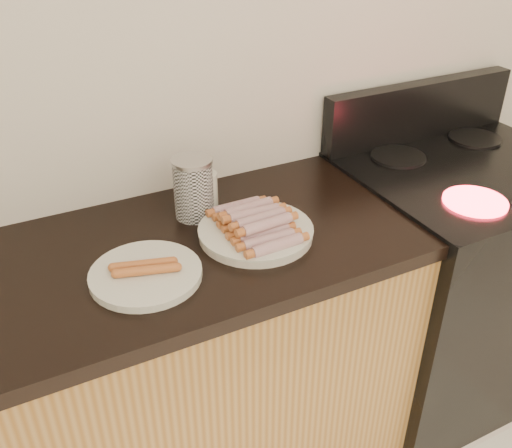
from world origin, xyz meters
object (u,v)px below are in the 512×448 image
stove (449,282)px  canister (193,188)px  mug (203,191)px  side_plate (146,274)px  main_plate (256,233)px

stove → canister: bearing=170.9°
mug → stove: bearing=-11.6°
side_plate → mug: mug is taller
stove → side_plate: side_plate is taller
side_plate → canister: bearing=45.9°
canister → mug: bearing=40.1°
stove → mug: 1.01m
stove → main_plate: 0.92m
main_plate → stove: bearing=2.0°
stove → main_plate: main_plate is taller
stove → main_plate: size_ratio=3.06×
main_plate → canister: (-0.10, 0.17, 0.08)m
canister → side_plate: bearing=-134.1°
stove → mug: (-0.86, 0.18, 0.50)m
mug → canister: bearing=-139.9°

